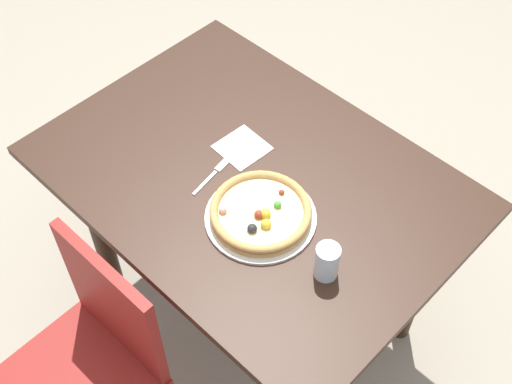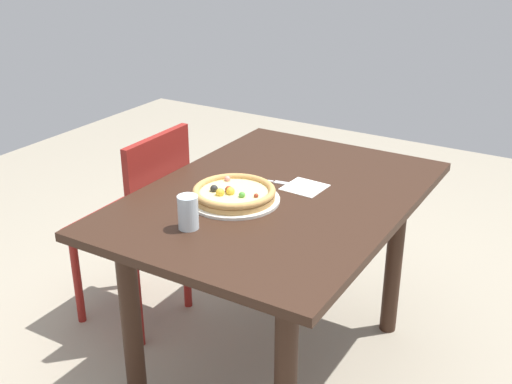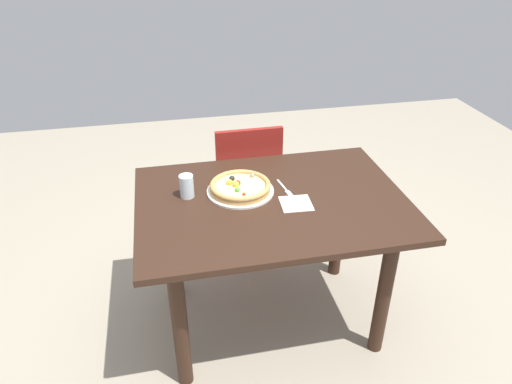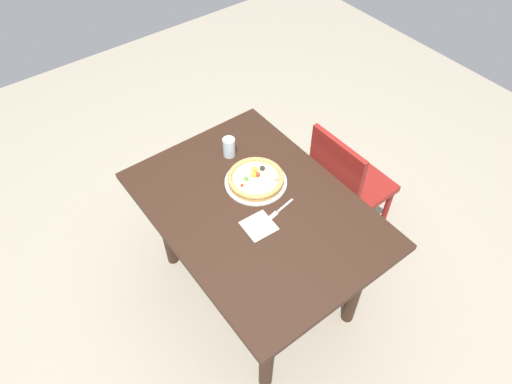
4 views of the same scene
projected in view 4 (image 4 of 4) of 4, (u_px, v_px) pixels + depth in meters
ground_plane at (256, 287)px, 2.83m from camera, size 6.00×6.00×0.00m
dining_table at (256, 223)px, 2.36m from camera, size 1.25×0.90×0.76m
chair_near at (346, 185)px, 2.73m from camera, size 0.40×0.40×0.88m
plate at (256, 182)px, 2.37m from camera, size 0.32×0.32×0.01m
pizza at (256, 178)px, 2.35m from camera, size 0.29×0.29×0.05m
fork at (279, 210)px, 2.25m from camera, size 0.04×0.17×0.00m
drinking_glass at (229, 147)px, 2.46m from camera, size 0.07×0.07×0.11m
napkin at (259, 226)px, 2.18m from camera, size 0.15×0.15×0.00m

